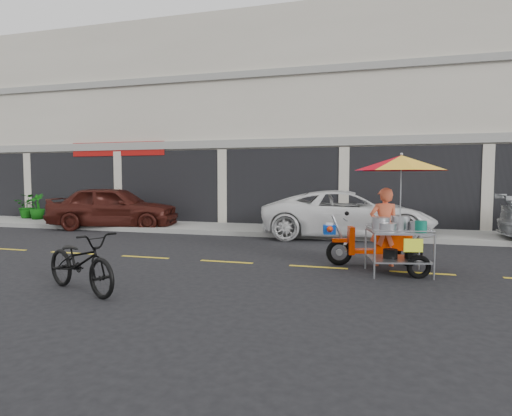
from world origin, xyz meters
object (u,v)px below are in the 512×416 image
(white_pickup, at_px, (347,214))
(food_vendor_rig, at_px, (393,197))
(maroon_sedan, at_px, (114,207))
(near_bicycle, at_px, (81,262))

(white_pickup, height_order, food_vendor_rig, food_vendor_rig)
(maroon_sedan, xyz_separation_m, near_bicycle, (4.63, -7.67, -0.28))
(food_vendor_rig, bearing_deg, near_bicycle, -159.79)
(white_pickup, xyz_separation_m, food_vendor_rig, (1.21, -4.60, 0.73))
(maroon_sedan, relative_size, white_pickup, 0.87)
(white_pickup, xyz_separation_m, near_bicycle, (-3.63, -7.67, -0.23))
(maroon_sedan, distance_m, white_pickup, 8.26)
(maroon_sedan, bearing_deg, near_bicycle, -161.84)
(maroon_sedan, xyz_separation_m, white_pickup, (8.26, 0.00, -0.05))
(near_bicycle, bearing_deg, maroon_sedan, 53.77)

